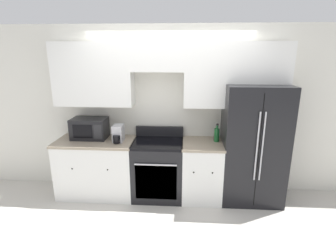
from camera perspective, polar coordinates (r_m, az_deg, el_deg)
ground_plane at (r=4.06m, az=-0.31°, el=-17.04°), size 12.00×12.00×0.00m
wall_back at (r=4.03m, az=0.39°, el=6.65°), size 8.00×0.39×2.60m
lower_cabinets_left at (r=4.32m, az=-15.14°, el=-8.65°), size 1.19×0.64×0.90m
lower_cabinets_right at (r=4.11m, az=7.32°, el=-9.53°), size 0.61×0.64×0.90m
oven_range at (r=4.12m, az=-2.18°, el=-9.27°), size 0.76×0.65×1.06m
refrigerator at (r=4.12m, az=17.84°, el=-3.62°), size 0.89×0.78×1.77m
microwave at (r=4.24m, az=-16.68°, el=-0.48°), size 0.53×0.35×0.32m
bottle at (r=4.00m, az=10.57°, el=-1.81°), size 0.08×0.08×0.28m
coffee_maker at (r=3.99m, az=-10.81°, el=-1.70°), size 0.15×0.27×0.25m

